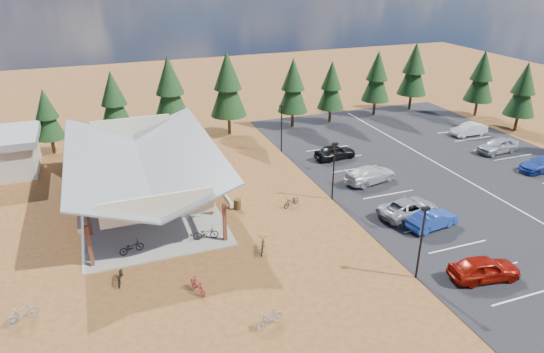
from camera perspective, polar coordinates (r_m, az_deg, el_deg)
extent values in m
plane|color=brown|center=(38.55, 1.74, -5.08)|extent=(140.00, 140.00, 0.00)
cube|color=black|center=(49.95, 20.48, 0.45)|extent=(27.00, 44.00, 0.04)
cube|color=gray|center=(42.58, -14.49, -2.82)|extent=(10.60, 18.60, 0.10)
cube|color=#542518|center=(34.40, -20.67, -7.64)|extent=(0.25, 0.25, 3.00)
cube|color=#542518|center=(38.09, -20.82, -4.45)|extent=(0.25, 0.25, 3.00)
cube|color=#542518|center=(41.87, -20.94, -1.83)|extent=(0.25, 0.25, 3.00)
cube|color=#542518|center=(45.73, -21.03, 0.35)|extent=(0.25, 0.25, 3.00)
cube|color=#542518|center=(49.64, -21.11, 2.19)|extent=(0.25, 0.25, 3.00)
cube|color=#542518|center=(35.13, -5.59, -5.33)|extent=(0.25, 0.25, 3.00)
cube|color=#542518|center=(38.75, -7.22, -2.43)|extent=(0.25, 0.25, 3.00)
cube|color=#542518|center=(42.47, -8.56, -0.04)|extent=(0.25, 0.25, 3.00)
cube|color=#542518|center=(46.28, -9.69, 1.97)|extent=(0.25, 0.25, 3.00)
cube|color=#542518|center=(50.14, -10.64, 3.66)|extent=(0.25, 0.25, 3.00)
cube|color=beige|center=(41.29, -21.79, -0.04)|extent=(0.22, 18.00, 0.35)
cube|color=beige|center=(41.96, -8.16, 1.91)|extent=(0.22, 18.00, 0.35)
cube|color=slate|center=(40.90, -19.07, 1.53)|extent=(5.85, 19.40, 2.13)
cube|color=slate|center=(41.29, -11.07, 2.66)|extent=(5.85, 19.40, 2.13)
cube|color=beige|center=(32.84, -13.26, -3.58)|extent=(7.50, 0.15, 1.80)
cube|color=beige|center=(49.50, -16.22, 5.66)|extent=(7.50, 0.15, 1.80)
cylinder|color=black|center=(32.07, 17.07, -7.66)|extent=(0.14, 0.14, 5.00)
cube|color=black|center=(30.84, 17.64, -3.62)|extent=(0.50, 0.25, 0.18)
cylinder|color=black|center=(40.97, 7.24, 0.49)|extent=(0.14, 0.14, 5.00)
cube|color=black|center=(40.02, 7.43, 3.83)|extent=(0.50, 0.25, 0.18)
cylinder|color=black|center=(51.16, 1.13, 5.57)|extent=(0.14, 0.14, 5.00)
cube|color=black|center=(50.40, 1.15, 8.32)|extent=(0.50, 0.25, 0.18)
cylinder|color=#3E2D16|center=(39.97, -4.09, -3.27)|extent=(0.60, 0.60, 0.90)
cylinder|color=#3E2D16|center=(42.93, -6.38, -1.33)|extent=(0.60, 0.60, 0.90)
cylinder|color=#382314|center=(56.25, -24.35, 3.33)|extent=(0.36, 0.36, 1.70)
cone|color=black|center=(55.40, -24.86, 6.11)|extent=(2.99, 2.99, 4.07)
cone|color=black|center=(54.96, -25.17, 7.79)|extent=(2.31, 2.31, 3.05)
cylinder|color=#382314|center=(56.05, -17.59, 4.50)|extent=(0.36, 0.36, 2.02)
cone|color=black|center=(55.05, -18.04, 7.86)|extent=(3.56, 3.56, 4.85)
cone|color=black|center=(54.55, -18.31, 9.89)|extent=(2.75, 2.75, 3.64)
cylinder|color=#382314|center=(56.34, -11.51, 5.42)|extent=(0.36, 0.36, 2.32)
cone|color=black|center=(55.22, -11.85, 9.29)|extent=(4.08, 4.08, 5.57)
cone|color=black|center=(54.69, -12.06, 11.64)|extent=(3.15, 3.15, 4.18)
cylinder|color=#382314|center=(57.08, -5.06, 6.09)|extent=(0.36, 0.36, 2.36)
cone|color=black|center=(55.96, -5.21, 10.00)|extent=(4.16, 4.16, 5.67)
cone|color=black|center=(55.43, -5.30, 12.36)|extent=(3.21, 3.21, 4.25)
cylinder|color=#382314|center=(59.43, 2.42, 6.75)|extent=(0.36, 0.36, 2.06)
cone|color=black|center=(58.47, 2.48, 10.01)|extent=(3.62, 3.62, 4.94)
cone|color=black|center=(58.00, 2.51, 11.98)|extent=(2.80, 2.80, 3.70)
cylinder|color=#382314|center=(61.66, 6.82, 7.17)|extent=(0.36, 0.36, 1.89)
cone|color=black|center=(60.81, 6.97, 10.06)|extent=(3.32, 3.32, 4.53)
cone|color=black|center=(60.38, 7.06, 11.80)|extent=(2.57, 2.57, 3.40)
cylinder|color=#382314|center=(65.52, 11.92, 7.92)|extent=(0.36, 0.36, 2.06)
cone|color=black|center=(64.66, 12.19, 10.89)|extent=(3.63, 3.63, 4.94)
cone|color=black|center=(64.23, 12.36, 12.68)|extent=(2.80, 2.80, 3.71)
cylinder|color=#382314|center=(69.29, 15.93, 8.45)|extent=(0.36, 0.36, 2.21)
cone|color=black|center=(68.42, 16.29, 11.47)|extent=(3.88, 3.88, 5.29)
cone|color=black|center=(68.00, 16.51, 13.27)|extent=(3.00, 3.00, 3.97)
cylinder|color=#382314|center=(65.00, 26.78, 5.66)|extent=(0.36, 0.36, 2.01)
cone|color=black|center=(64.15, 27.35, 8.53)|extent=(3.53, 3.53, 4.82)
cone|color=black|center=(63.73, 27.70, 10.26)|extent=(2.73, 2.73, 3.61)
cylinder|color=#382314|center=(69.30, 22.86, 7.43)|extent=(0.36, 0.36, 2.08)
cone|color=black|center=(68.48, 23.34, 10.25)|extent=(3.67, 3.67, 5.00)
cone|color=black|center=(68.07, 23.64, 11.94)|extent=(2.83, 2.83, 3.75)
imported|color=black|center=(35.41, -16.21, -7.99)|extent=(1.83, 1.01, 0.91)
imported|color=#9FA1A8|center=(39.31, -15.03, -4.32)|extent=(1.81, 0.72, 1.06)
imported|color=navy|center=(44.38, -18.38, -1.49)|extent=(1.74, 1.00, 0.86)
imported|color=maroon|center=(49.00, -18.30, 1.08)|extent=(1.78, 0.76, 1.04)
imported|color=black|center=(35.90, -7.80, -6.63)|extent=(1.90, 0.82, 0.97)
imported|color=#9A9BA3|center=(38.89, -9.32, -4.21)|extent=(1.57, 0.77, 0.91)
imported|color=navy|center=(43.02, -12.09, -1.60)|extent=(1.63, 0.91, 0.81)
imported|color=maroon|center=(48.62, -14.14, 1.36)|extent=(1.62, 0.90, 0.94)
imported|color=black|center=(32.88, -17.44, -11.12)|extent=(0.88, 1.79, 0.90)
imported|color=gray|center=(31.75, -27.37, -14.18)|extent=(1.87, 1.31, 1.10)
imported|color=maroon|center=(30.90, -8.76, -12.55)|extent=(1.00, 1.77, 1.02)
imported|color=black|center=(34.34, -1.16, -8.13)|extent=(1.30, 1.95, 0.97)
imported|color=gray|center=(28.16, -0.27, -16.33)|extent=(1.91, 1.05, 1.11)
imported|color=navy|center=(43.02, -6.11, -1.28)|extent=(1.15, 1.74, 0.86)
imported|color=black|center=(40.33, 2.31, -2.94)|extent=(1.84, 1.30, 0.92)
imported|color=#8D0F05|center=(34.28, 23.71, -9.87)|extent=(4.79, 2.52, 1.55)
imported|color=#1E3F9E|center=(38.99, 18.36, -4.83)|extent=(4.40, 2.13, 1.39)
imported|color=gray|center=(40.11, 15.75, -3.59)|extent=(5.46, 3.13, 1.43)
imported|color=silver|center=(45.38, 11.50, 0.25)|extent=(5.47, 3.03, 1.50)
imported|color=black|center=(50.15, 7.43, 2.88)|extent=(4.48, 2.16, 1.47)
imported|color=#23419F|center=(53.70, 29.25, 1.29)|extent=(4.90, 2.09, 1.41)
imported|color=#9EA1A6|center=(56.62, 25.03, 3.32)|extent=(4.78, 2.23, 1.59)
imported|color=silver|center=(61.10, 22.16, 5.16)|extent=(4.31, 1.51, 1.42)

